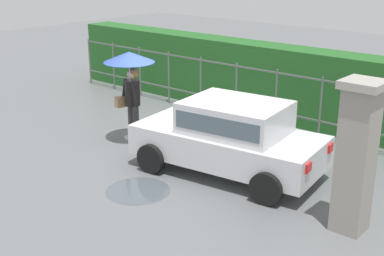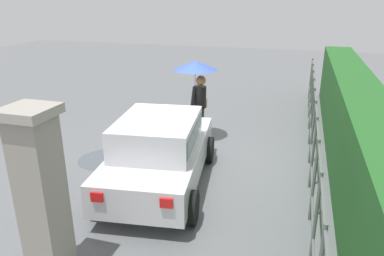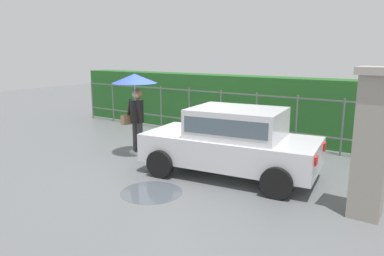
{
  "view_description": "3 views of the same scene",
  "coord_description": "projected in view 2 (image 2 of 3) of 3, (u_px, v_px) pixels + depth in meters",
  "views": [
    {
      "loc": [
        7.15,
        -7.84,
        4.15
      ],
      "look_at": [
        0.5,
        -0.14,
        0.7
      ],
      "focal_mm": 48.29,
      "sensor_mm": 36.0,
      "label": 1
    },
    {
      "loc": [
        7.71,
        2.32,
        3.65
      ],
      "look_at": [
        -0.04,
        -0.0,
        0.72
      ],
      "focal_mm": 34.1,
      "sensor_mm": 36.0,
      "label": 2
    },
    {
      "loc": [
        5.11,
        -6.85,
        2.63
      ],
      "look_at": [
        0.28,
        0.1,
        0.85
      ],
      "focal_mm": 33.66,
      "sensor_mm": 36.0,
      "label": 3
    }
  ],
  "objects": [
    {
      "name": "pedestrian",
      "position": [
        197.0,
        79.0,
        9.43
      ],
      "size": [
        1.13,
        1.13,
        2.11
      ],
      "rotation": [
        0.0,
        0.0,
        -1.78
      ],
      "color": "#333333",
      "rests_on": "ground"
    },
    {
      "name": "fence_section",
      "position": [
        313.0,
        129.0,
        8.21
      ],
      "size": [
        12.04,
        0.05,
        1.5
      ],
      "color": "#59605B",
      "rests_on": "ground"
    },
    {
      "name": "gate_pillar",
      "position": [
        42.0,
        194.0,
        4.72
      ],
      "size": [
        0.6,
        0.6,
        2.42
      ],
      "color": "gray",
      "rests_on": "ground"
    },
    {
      "name": "car",
      "position": [
        160.0,
        149.0,
        7.2
      ],
      "size": [
        3.9,
        2.25,
        1.48
      ],
      "rotation": [
        0.0,
        0.0,
        3.27
      ],
      "color": "silver",
      "rests_on": "ground"
    },
    {
      "name": "puddle_near",
      "position": [
        104.0,
        159.0,
        8.66
      ],
      "size": [
        1.19,
        1.19,
        0.0
      ],
      "primitive_type": "cylinder",
      "color": "#4C545B",
      "rests_on": "ground"
    },
    {
      "name": "hedge_row",
      "position": [
        354.0,
        128.0,
        7.94
      ],
      "size": [
        12.99,
        0.9,
        1.9
      ],
      "primitive_type": "cube",
      "color": "#235B23",
      "rests_on": "ground"
    },
    {
      "name": "ground_plane",
      "position": [
        192.0,
        157.0,
        8.81
      ],
      "size": [
        40.0,
        40.0,
        0.0
      ],
      "primitive_type": "plane",
      "color": "slate"
    }
  ]
}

